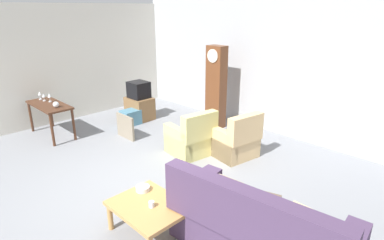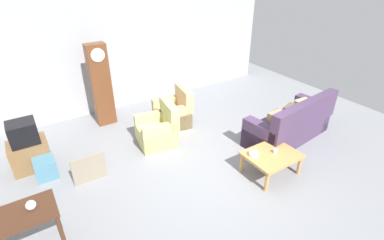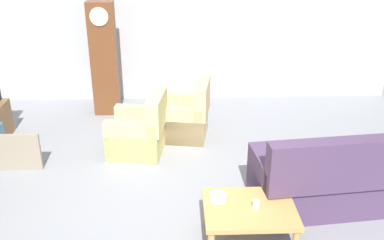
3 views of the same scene
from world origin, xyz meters
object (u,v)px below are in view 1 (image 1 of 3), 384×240
couch_floral (257,232)px  tv_stand_cabinet (140,108)px  coffee_table_wood (149,209)px  cup_white_porcelain (187,204)px  armchair_olive_near (191,139)px  wine_glass_short (49,96)px  wine_glass_mid (44,96)px  console_table_dark (50,109)px  bowl_white_stacked (143,188)px  tv_crt (139,90)px  armchair_olive_far (235,142)px  grandfather_clock (216,87)px  glass_dome_cloche (56,105)px  cup_blue_rimmed (152,204)px  framed_picture_leaning (125,127)px  wine_glass_tall (40,94)px  storage_box_blue (131,117)px

couch_floral → tv_stand_cabinet: bearing=158.2°
coffee_table_wood → cup_white_porcelain: bearing=39.7°
armchair_olive_near → coffee_table_wood: (1.30, -2.06, 0.06)m
armchair_olive_near → wine_glass_short: wine_glass_short is taller
tv_stand_cabinet → wine_glass_mid: size_ratio=3.96×
console_table_dark → bowl_white_stacked: size_ratio=6.90×
armchair_olive_near → bowl_white_stacked: (0.98, -1.92, 0.15)m
tv_crt → wine_glass_short: size_ratio=2.35×
console_table_dark → armchair_olive_near: bearing=28.1°
cup_white_porcelain → wine_glass_short: bearing=176.6°
armchair_olive_far → cup_white_porcelain: armchair_olive_far is taller
bowl_white_stacked → wine_glass_mid: 4.26m
armchair_olive_far → grandfather_clock: bearing=143.9°
glass_dome_cloche → cup_blue_rimmed: size_ratio=1.69×
tv_crt → wine_glass_mid: (-0.79, -2.07, 0.08)m
framed_picture_leaning → cup_blue_rimmed: 3.39m
console_table_dark → cup_blue_rimmed: (4.29, -0.51, -0.18)m
bowl_white_stacked → wine_glass_tall: bearing=175.2°
couch_floral → wine_glass_short: 5.61m
armchair_olive_near → tv_stand_cabinet: armchair_olive_near is taller
framed_picture_leaning → armchair_olive_near: bearing=16.2°
storage_box_blue → wine_glass_tall: size_ratio=2.18×
console_table_dark → tv_stand_cabinet: console_table_dark is taller
tv_crt → wine_glass_tall: tv_crt is taller
cup_white_porcelain → grandfather_clock: bearing=125.8°
tv_crt → coffee_table_wood: bearing=-34.7°
grandfather_clock → framed_picture_leaning: size_ratio=3.27×
armchair_olive_far → glass_dome_cloche: armchair_olive_far is taller
tv_crt → storage_box_blue: (0.18, -0.42, -0.60)m
glass_dome_cloche → coffee_table_wood: bearing=-7.5°
armchair_olive_near → armchair_olive_far: 0.85m
wine_glass_tall → armchair_olive_near: bearing=24.4°
armchair_olive_far → tv_stand_cabinet: 3.14m
coffee_table_wood → bowl_white_stacked: 0.36m
tv_crt → wine_glass_tall: 2.31m
armchair_olive_near → cup_white_porcelain: 2.43m
wine_glass_mid → wine_glass_short: wine_glass_short is taller
coffee_table_wood → cup_white_porcelain: size_ratio=11.68×
couch_floral → grandfather_clock: 4.41m
tv_crt → framed_picture_leaning: bearing=-50.2°
armchair_olive_far → storage_box_blue: 2.98m
cup_white_porcelain → wine_glass_mid: wine_glass_mid is taller
cup_blue_rimmed → wine_glass_mid: (-4.61, 0.54, 0.40)m
cup_white_porcelain → tv_stand_cabinet: bearing=150.9°
bowl_white_stacked → cup_white_porcelain: bearing=13.2°
tv_crt → framed_picture_leaning: 1.41m
wine_glass_mid → storage_box_blue: bearing=59.7°
cup_white_porcelain → couch_floral: bearing=19.7°
armchair_olive_far → bowl_white_stacked: (0.30, -2.43, 0.15)m
armchair_olive_near → wine_glass_tall: wine_glass_tall is taller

